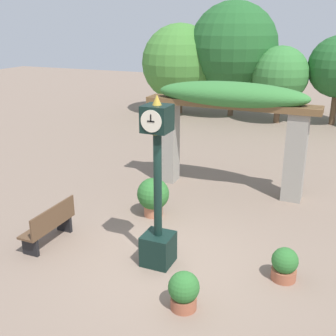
{
  "coord_description": "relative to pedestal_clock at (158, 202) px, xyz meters",
  "views": [
    {
      "loc": [
        2.93,
        -6.84,
        4.65
      ],
      "look_at": [
        -0.18,
        0.43,
        1.88
      ],
      "focal_mm": 45.0,
      "sensor_mm": 36.0,
      "label": 1
    }
  ],
  "objects": [
    {
      "name": "park_bench",
      "position": [
        -2.52,
        -0.19,
        -0.93
      ],
      "size": [
        0.42,
        1.45,
        0.89
      ],
      "rotation": [
        0.0,
        0.0,
        -1.57
      ],
      "color": "brown",
      "rests_on": "ground"
    },
    {
      "name": "potted_plant_near_right",
      "position": [
        0.99,
        -1.14,
        -1.0
      ],
      "size": [
        0.54,
        0.54,
        0.69
      ],
      "color": "#9E563D",
      "rests_on": "ground"
    },
    {
      "name": "pedestal_clock",
      "position": [
        0.0,
        0.0,
        0.0
      ],
      "size": [
        0.59,
        0.59,
        3.42
      ],
      "color": "black",
      "rests_on": "ground"
    },
    {
      "name": "potted_plant_far_left",
      "position": [
        2.43,
        0.41,
        -1.04
      ],
      "size": [
        0.5,
        0.5,
        0.65
      ],
      "color": "#9E563D",
      "rests_on": "ground"
    },
    {
      "name": "pergola",
      "position": [
        0.18,
        4.41,
        0.97
      ],
      "size": [
        4.82,
        1.13,
        3.11
      ],
      "color": "gray",
      "rests_on": "ground"
    },
    {
      "name": "potted_plant_near_left",
      "position": [
        -1.03,
        1.96,
        -0.82
      ],
      "size": [
        0.8,
        0.8,
        0.99
      ],
      "color": "#B26B4C",
      "rests_on": "ground"
    },
    {
      "name": "tree_line",
      "position": [
        -1.16,
        14.07,
        1.56
      ],
      "size": [
        14.09,
        4.59,
        5.62
      ],
      "color": "brown",
      "rests_on": "ground"
    },
    {
      "name": "ground_plane",
      "position": [
        0.18,
        0.07,
        -1.36
      ],
      "size": [
        60.0,
        60.0,
        0.0
      ],
      "primitive_type": "plane",
      "color": "#7F6B5B"
    }
  ]
}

